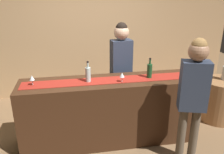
% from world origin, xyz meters
% --- Properties ---
extents(ground_plane, '(10.00, 10.00, 0.00)m').
position_xyz_m(ground_plane, '(0.00, 0.00, 0.00)').
color(ground_plane, brown).
extents(back_wall, '(6.00, 0.12, 2.90)m').
position_xyz_m(back_wall, '(0.00, 1.90, 1.45)').
color(back_wall, tan).
rests_on(back_wall, ground).
extents(bar_counter, '(2.54, 0.60, 0.99)m').
position_xyz_m(bar_counter, '(0.00, 0.00, 0.50)').
color(bar_counter, '#3D2314').
rests_on(bar_counter, ground).
extents(counter_runner_cloth, '(2.42, 0.28, 0.01)m').
position_xyz_m(counter_runner_cloth, '(0.00, 0.00, 1.00)').
color(counter_runner_cloth, maroon).
rests_on(counter_runner_cloth, bar_counter).
extents(wine_bottle_green, '(0.07, 0.07, 0.30)m').
position_xyz_m(wine_bottle_green, '(0.61, -0.00, 1.11)').
color(wine_bottle_green, '#194723').
rests_on(wine_bottle_green, bar_counter).
extents(wine_bottle_clear, '(0.07, 0.07, 0.30)m').
position_xyz_m(wine_bottle_clear, '(-0.28, 0.00, 1.11)').
color(wine_bottle_clear, '#B2C6C1').
rests_on(wine_bottle_clear, bar_counter).
extents(wine_glass_near_customer, '(0.07, 0.07, 0.14)m').
position_xyz_m(wine_glass_near_customer, '(0.18, -0.10, 1.10)').
color(wine_glass_near_customer, silver).
rests_on(wine_glass_near_customer, bar_counter).
extents(wine_glass_mid_counter, '(0.07, 0.07, 0.14)m').
position_xyz_m(wine_glass_mid_counter, '(-1.04, -0.00, 1.10)').
color(wine_glass_mid_counter, silver).
rests_on(wine_glass_mid_counter, bar_counter).
extents(bartender, '(0.36, 0.24, 1.73)m').
position_xyz_m(bartender, '(0.31, 0.58, 1.08)').
color(bartender, '#26262B').
rests_on(bartender, ground).
extents(customer_sipping, '(0.38, 0.29, 1.70)m').
position_xyz_m(customer_sipping, '(0.96, -0.66, 1.06)').
color(customer_sipping, brown).
rests_on(customer_sipping, ground).
extents(round_side_table, '(0.68, 0.68, 0.74)m').
position_xyz_m(round_side_table, '(2.06, 0.29, 0.37)').
color(round_side_table, '#996B42').
rests_on(round_side_table, ground).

